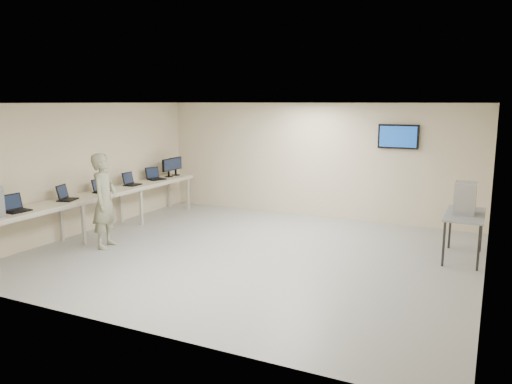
% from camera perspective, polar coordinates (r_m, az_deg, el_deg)
% --- Properties ---
extents(room, '(8.01, 7.01, 2.81)m').
position_cam_1_polar(room, '(9.20, -0.20, 1.44)').
color(room, '#A4A4A1').
rests_on(room, ground).
extents(workbench, '(0.76, 6.00, 0.90)m').
position_cam_1_polar(workbench, '(11.30, -17.07, -0.36)').
color(workbench, tan).
rests_on(workbench, ground).
extents(laptop_0, '(0.35, 0.42, 0.31)m').
position_cam_1_polar(laptop_0, '(9.85, -25.80, -1.56)').
color(laptop_0, black).
rests_on(laptop_0, workbench).
extents(laptop_1, '(0.42, 0.45, 0.30)m').
position_cam_1_polar(laptop_1, '(10.59, -20.95, -0.45)').
color(laptop_1, black).
rests_on(laptop_1, workbench).
extents(laptop_2, '(0.36, 0.40, 0.28)m').
position_cam_1_polar(laptop_2, '(11.28, -17.41, 0.36)').
color(laptop_2, black).
rests_on(laptop_2, workbench).
extents(laptop_3, '(0.33, 0.40, 0.30)m').
position_cam_1_polar(laptop_3, '(12.03, -14.14, 1.13)').
color(laptop_3, black).
rests_on(laptop_3, workbench).
extents(laptop_4, '(0.44, 0.47, 0.31)m').
position_cam_1_polar(laptop_4, '(12.76, -11.48, 1.76)').
color(laptop_4, black).
rests_on(laptop_4, workbench).
extents(monitor_near, '(0.21, 0.48, 0.47)m').
position_cam_1_polar(monitor_near, '(13.11, -9.96, 2.94)').
color(monitor_near, black).
rests_on(monitor_near, workbench).
extents(monitor_far, '(0.22, 0.49, 0.48)m').
position_cam_1_polar(monitor_far, '(13.37, -9.18, 3.12)').
color(monitor_far, black).
rests_on(monitor_far, workbench).
extents(soldier, '(0.62, 0.78, 1.86)m').
position_cam_1_polar(soldier, '(10.12, -16.91, -0.97)').
color(soldier, '#646C59').
rests_on(soldier, ground).
extents(side_table, '(0.66, 1.41, 0.84)m').
position_cam_1_polar(side_table, '(9.75, 22.76, -2.70)').
color(side_table, gray).
rests_on(side_table, ground).
extents(storage_bins, '(0.36, 0.40, 0.57)m').
position_cam_1_polar(storage_bins, '(9.68, 22.79, -0.63)').
color(storage_bins, '#B1B1B1').
rests_on(storage_bins, side_table).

